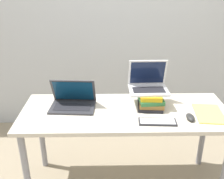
{
  "coord_description": "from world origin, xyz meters",
  "views": [
    {
      "loc": [
        -0.13,
        -1.48,
        1.7
      ],
      "look_at": [
        -0.1,
        0.31,
        0.9
      ],
      "focal_mm": 42.0,
      "sensor_mm": 36.0,
      "label": 1
    }
  ],
  "objects_px": {
    "laptop_left": "(73,102)",
    "book_stack": "(150,99)",
    "wireless_keyboard": "(157,122)",
    "laptop_on_books": "(148,84)",
    "notepad": "(209,114)",
    "mouse": "(190,117)"
  },
  "relations": [
    {
      "from": "book_stack",
      "to": "wireless_keyboard",
      "type": "distance_m",
      "value": 0.27
    },
    {
      "from": "book_stack",
      "to": "laptop_on_books",
      "type": "distance_m",
      "value": 0.12
    },
    {
      "from": "book_stack",
      "to": "wireless_keyboard",
      "type": "relative_size",
      "value": 1.07
    },
    {
      "from": "laptop_left",
      "to": "book_stack",
      "type": "bearing_deg",
      "value": 1.43
    },
    {
      "from": "book_stack",
      "to": "laptop_on_books",
      "type": "bearing_deg",
      "value": 116.06
    },
    {
      "from": "book_stack",
      "to": "wireless_keyboard",
      "type": "height_order",
      "value": "book_stack"
    },
    {
      "from": "laptop_on_books",
      "to": "wireless_keyboard",
      "type": "bearing_deg",
      "value": -83.88
    },
    {
      "from": "book_stack",
      "to": "mouse",
      "type": "relative_size",
      "value": 2.75
    },
    {
      "from": "notepad",
      "to": "laptop_left",
      "type": "bearing_deg",
      "value": 172.43
    },
    {
      "from": "laptop_left",
      "to": "laptop_on_books",
      "type": "height_order",
      "value": "laptop_on_books"
    },
    {
      "from": "wireless_keyboard",
      "to": "book_stack",
      "type": "bearing_deg",
      "value": 93.18
    },
    {
      "from": "laptop_on_books",
      "to": "notepad",
      "type": "xyz_separation_m",
      "value": [
        0.44,
        -0.19,
        -0.16
      ]
    },
    {
      "from": "wireless_keyboard",
      "to": "notepad",
      "type": "height_order",
      "value": "wireless_keyboard"
    },
    {
      "from": "mouse",
      "to": "laptop_on_books",
      "type": "bearing_deg",
      "value": 136.88
    },
    {
      "from": "book_stack",
      "to": "mouse",
      "type": "xyz_separation_m",
      "value": [
        0.26,
        -0.23,
        -0.04
      ]
    },
    {
      "from": "laptop_left",
      "to": "book_stack",
      "type": "relative_size",
      "value": 1.23
    },
    {
      "from": "book_stack",
      "to": "wireless_keyboard",
      "type": "xyz_separation_m",
      "value": [
        0.01,
        -0.27,
        -0.05
      ]
    },
    {
      "from": "notepad",
      "to": "wireless_keyboard",
      "type": "bearing_deg",
      "value": -164.49
    },
    {
      "from": "laptop_on_books",
      "to": "wireless_keyboard",
      "type": "relative_size",
      "value": 1.13
    },
    {
      "from": "laptop_on_books",
      "to": "wireless_keyboard",
      "type": "xyz_separation_m",
      "value": [
        0.03,
        -0.3,
        -0.16
      ]
    },
    {
      "from": "book_stack",
      "to": "laptop_on_books",
      "type": "relative_size",
      "value": 0.95
    },
    {
      "from": "laptop_left",
      "to": "wireless_keyboard",
      "type": "xyz_separation_m",
      "value": [
        0.63,
        -0.25,
        -0.04
      ]
    }
  ]
}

